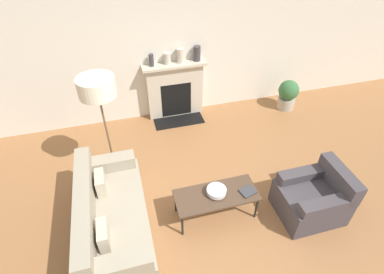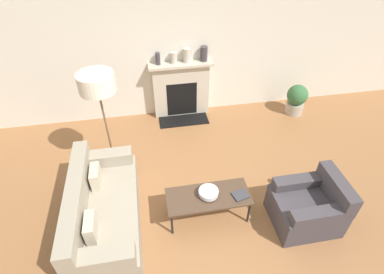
% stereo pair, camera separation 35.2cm
% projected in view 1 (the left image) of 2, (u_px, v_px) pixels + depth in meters
% --- Properties ---
extents(ground_plane, '(18.00, 18.00, 0.00)m').
position_uv_depth(ground_plane, '(207.00, 229.00, 4.21)').
color(ground_plane, '#99663D').
extents(wall_back, '(18.00, 0.06, 2.90)m').
position_uv_depth(wall_back, '(161.00, 47.00, 5.51)').
color(wall_back, silver).
rests_on(wall_back, ground_plane).
extents(fireplace, '(1.23, 0.59, 1.16)m').
position_uv_depth(fireplace, '(175.00, 91.00, 6.01)').
color(fireplace, beige).
rests_on(fireplace, ground_plane).
extents(couch, '(0.84, 1.85, 0.85)m').
position_uv_depth(couch, '(111.00, 218.00, 3.96)').
color(couch, '#9E937F').
rests_on(couch, ground_plane).
extents(armchair_near, '(0.88, 0.75, 0.78)m').
position_uv_depth(armchair_near, '(314.00, 198.00, 4.25)').
color(armchair_near, '#423D42').
rests_on(armchair_near, ground_plane).
extents(coffee_table, '(1.16, 0.49, 0.44)m').
position_uv_depth(coffee_table, '(216.00, 196.00, 4.15)').
color(coffee_table, '#4C3828').
rests_on(coffee_table, ground_plane).
extents(bowl, '(0.27, 0.27, 0.09)m').
position_uv_depth(bowl, '(216.00, 191.00, 4.11)').
color(bowl, silver).
rests_on(bowl, coffee_table).
extents(book, '(0.24, 0.21, 0.02)m').
position_uv_depth(book, '(248.00, 191.00, 4.16)').
color(book, '#38383D').
rests_on(book, coffee_table).
extents(floor_lamp, '(0.51, 0.51, 1.78)m').
position_uv_depth(floor_lamp, '(98.00, 93.00, 4.05)').
color(floor_lamp, brown).
rests_on(floor_lamp, ground_plane).
extents(mantel_vase_left, '(0.09, 0.09, 0.23)m').
position_uv_depth(mantel_vase_left, '(151.00, 60.00, 5.48)').
color(mantel_vase_left, '#3D383D').
rests_on(mantel_vase_left, fireplace).
extents(mantel_vase_center_left, '(0.12, 0.12, 0.22)m').
position_uv_depth(mantel_vase_center_left, '(167.00, 59.00, 5.54)').
color(mantel_vase_center_left, beige).
rests_on(mantel_vase_center_left, fireplace).
extents(mantel_vase_center_right, '(0.15, 0.15, 0.27)m').
position_uv_depth(mantel_vase_center_right, '(181.00, 56.00, 5.58)').
color(mantel_vase_center_right, beige).
rests_on(mantel_vase_center_right, fireplace).
extents(mantel_vase_right, '(0.13, 0.13, 0.28)m').
position_uv_depth(mantel_vase_right, '(197.00, 53.00, 5.64)').
color(mantel_vase_right, '#3D383D').
rests_on(mantel_vase_right, fireplace).
extents(potted_plant, '(0.42, 0.42, 0.65)m').
position_uv_depth(potted_plant, '(288.00, 94.00, 6.33)').
color(potted_plant, '#B2A899').
rests_on(potted_plant, ground_plane).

